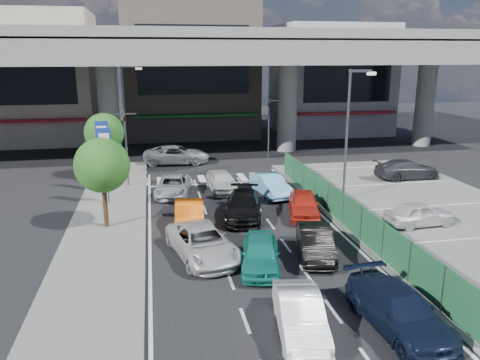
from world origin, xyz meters
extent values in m
plane|color=black|center=(0.00, 0.00, 0.00)|extent=(120.00, 120.00, 0.00)
cube|color=slate|center=(11.00, 2.00, 0.03)|extent=(12.00, 28.00, 0.06)
cube|color=slate|center=(-7.00, 4.00, 0.06)|extent=(4.00, 30.00, 0.12)
cylinder|color=slate|center=(-8.00, 22.00, 4.00)|extent=(1.80, 1.80, 8.00)
cylinder|color=slate|center=(8.00, 22.00, 4.00)|extent=(1.80, 1.80, 8.00)
cylinder|color=slate|center=(22.00, 22.00, 4.00)|extent=(1.80, 1.80, 8.00)
cube|color=slate|center=(0.00, 22.00, 9.00)|extent=(64.00, 14.00, 2.00)
cube|color=slate|center=(0.00, 15.20, 10.30)|extent=(64.00, 0.40, 0.90)
cube|color=slate|center=(0.00, 28.80, 10.30)|extent=(64.00, 0.40, 0.90)
cube|color=#A99F88|center=(-16.00, 32.00, 6.50)|extent=(12.00, 10.00, 13.00)
cube|color=#AC151F|center=(-16.00, 26.90, 2.80)|extent=(10.80, 1.60, 0.25)
cube|color=black|center=(-16.00, 26.98, 7.15)|extent=(9.60, 0.10, 5.85)
cube|color=gray|center=(0.00, 33.00, 7.50)|extent=(14.00, 10.00, 15.00)
cube|color=#125B1D|center=(0.00, 27.90, 2.80)|extent=(12.60, 1.60, 0.25)
cube|color=black|center=(0.00, 27.98, 8.25)|extent=(11.20, 0.10, 6.75)
cube|color=gray|center=(16.00, 32.00, 6.00)|extent=(12.00, 10.00, 12.00)
cube|color=#AC151F|center=(16.00, 26.90, 2.80)|extent=(10.80, 1.60, 0.25)
cube|color=black|center=(16.00, 26.98, 6.60)|extent=(9.60, 0.10, 5.40)
cylinder|color=#595B60|center=(-6.20, 12.00, 2.60)|extent=(0.14, 0.14, 5.20)
cube|color=#595B60|center=(-6.20, 12.00, 5.00)|extent=(1.60, 0.08, 0.08)
imported|color=black|center=(-6.20, 12.00, 4.70)|extent=(0.26, 1.24, 0.50)
cylinder|color=#595B60|center=(5.50, 19.00, 2.60)|extent=(0.14, 0.14, 5.20)
cube|color=#595B60|center=(5.50, 19.00, 5.00)|extent=(1.60, 0.08, 0.08)
imported|color=black|center=(5.50, 19.00, 4.70)|extent=(0.26, 1.24, 0.50)
cylinder|color=#595B60|center=(7.00, 6.00, 4.00)|extent=(0.16, 0.16, 8.00)
cube|color=#595B60|center=(7.60, 6.00, 7.90)|extent=(1.40, 0.15, 0.15)
cube|color=silver|center=(8.30, 6.00, 7.75)|extent=(0.50, 0.22, 0.18)
cylinder|color=#595B60|center=(-6.50, 18.00, 4.00)|extent=(0.16, 0.16, 8.00)
cube|color=#595B60|center=(-5.90, 18.00, 7.90)|extent=(1.40, 0.15, 0.15)
cube|color=silver|center=(-5.20, 18.00, 7.75)|extent=(0.50, 0.22, 0.18)
cylinder|color=#595B60|center=(-7.20, 8.00, 1.10)|extent=(0.10, 0.10, 2.20)
cube|color=navy|center=(-7.20, 8.00, 3.20)|extent=(0.80, 0.12, 3.00)
cube|color=white|center=(-7.20, 7.93, 3.20)|extent=(0.60, 0.02, 2.40)
cylinder|color=#595B60|center=(-7.60, 11.00, 1.10)|extent=(0.10, 0.10, 2.20)
cube|color=navy|center=(-7.60, 11.00, 3.20)|extent=(0.80, 0.12, 3.00)
cube|color=white|center=(-7.60, 10.93, 3.20)|extent=(0.60, 0.02, 2.40)
cylinder|color=#382314|center=(-7.00, 4.00, 1.20)|extent=(0.24, 0.24, 2.40)
sphere|color=#174A15|center=(-7.00, 4.00, 3.40)|extent=(2.80, 2.80, 2.80)
cylinder|color=#382314|center=(-7.80, 14.50, 1.20)|extent=(0.24, 0.24, 2.40)
sphere|color=#174A15|center=(-7.80, 14.50, 3.40)|extent=(2.80, 2.80, 2.80)
imported|color=white|center=(0.00, -7.08, 0.66)|extent=(1.98, 4.19, 1.33)
imported|color=black|center=(3.30, -7.42, 0.69)|extent=(2.35, 4.91, 1.38)
imported|color=silver|center=(-2.46, -0.55, 0.69)|extent=(3.34, 5.35, 1.38)
imported|color=#178271|center=(-0.16, -2.11, 0.68)|extent=(2.46, 4.27, 1.37)
imported|color=black|center=(2.54, -1.41, 0.67)|extent=(2.28, 4.31, 1.35)
imported|color=#E45A0C|center=(-2.72, 3.20, 0.69)|extent=(1.74, 4.28, 1.38)
imported|color=black|center=(0.37, 4.26, 0.69)|extent=(2.92, 5.06, 1.38)
imported|color=red|center=(3.77, 3.91, 0.69)|extent=(2.59, 4.33, 1.38)
imported|color=#A7A9AE|center=(-3.25, 9.39, 0.61)|extent=(2.75, 4.69, 1.23)
imported|color=silver|center=(-0.06, 9.66, 0.69)|extent=(1.83, 4.13, 1.38)
imported|color=#69B0E3|center=(2.93, 8.18, 0.68)|extent=(2.07, 4.31, 1.36)
imported|color=#B1B3B8|center=(-2.51, 18.38, 0.75)|extent=(5.58, 2.93, 1.50)
imported|color=silver|center=(9.25, 1.21, 0.70)|extent=(3.83, 1.76, 1.27)
imported|color=#2D2D32|center=(13.67, 10.18, 0.74)|extent=(4.74, 1.97, 1.37)
cone|color=red|center=(6.55, 3.36, 0.43)|extent=(0.44, 0.44, 0.75)
camera|label=1|loc=(-4.43, -19.95, 8.87)|focal=35.00mm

